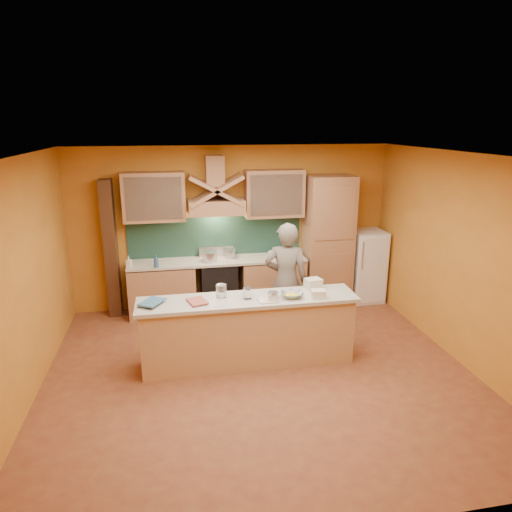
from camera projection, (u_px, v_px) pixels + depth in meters
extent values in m
cube|color=brown|center=(260.00, 373.00, 5.99)|extent=(5.50, 5.00, 0.01)
cube|color=white|center=(260.00, 156.00, 5.20)|extent=(5.50, 5.00, 0.01)
cube|color=#C57A26|center=(233.00, 227.00, 7.95)|extent=(5.50, 0.02, 2.80)
cube|color=#C57A26|center=(327.00, 381.00, 3.24)|extent=(5.50, 0.02, 2.80)
cube|color=#C57A26|center=(20.00, 286.00, 5.11)|extent=(0.02, 5.00, 2.80)
cube|color=#C57A26|center=(462.00, 260.00, 6.08)|extent=(0.02, 5.00, 2.80)
cube|color=#AB754E|center=(163.00, 290.00, 7.73)|extent=(1.10, 0.60, 0.86)
cube|color=#AB754E|center=(272.00, 283.00, 8.06)|extent=(1.10, 0.60, 0.86)
cube|color=beige|center=(218.00, 261.00, 7.76)|extent=(3.00, 0.62, 0.04)
cube|color=black|center=(218.00, 285.00, 7.89)|extent=(0.60, 0.58, 0.90)
cube|color=#19372C|center=(216.00, 237.00, 7.93)|extent=(3.00, 0.03, 0.70)
cube|color=#AB754E|center=(216.00, 207.00, 7.55)|extent=(0.92, 0.50, 0.24)
cube|color=#AB754E|center=(215.00, 171.00, 7.48)|extent=(0.30, 0.30, 0.50)
cube|color=#AB754E|center=(154.00, 197.00, 7.39)|extent=(1.00, 0.35, 0.80)
cube|color=#AB754E|center=(274.00, 193.00, 7.74)|extent=(1.00, 0.35, 0.80)
cube|color=#AB754E|center=(328.00, 241.00, 8.03)|extent=(0.80, 0.60, 2.30)
cube|color=white|center=(366.00, 266.00, 8.31)|extent=(0.58, 0.60, 1.30)
cube|color=#472816|center=(111.00, 249.00, 7.52)|extent=(0.20, 0.30, 2.30)
cube|color=tan|center=(248.00, 333.00, 6.13)|extent=(2.80, 0.55, 0.88)
cube|color=beige|center=(248.00, 300.00, 6.00)|extent=(2.90, 0.62, 0.05)
imported|color=#70665B|center=(286.00, 281.00, 6.80)|extent=(0.75, 0.61, 1.78)
cylinder|color=silver|center=(210.00, 258.00, 7.67)|extent=(0.30, 0.30, 0.15)
cylinder|color=#AFAFB6|center=(230.00, 255.00, 7.83)|extent=(0.22, 0.22, 0.16)
imported|color=silver|center=(129.00, 262.00, 7.32)|extent=(0.10, 0.10, 0.18)
imported|color=#2F5A83|center=(156.00, 261.00, 7.30)|extent=(0.11, 0.11, 0.21)
imported|color=silver|center=(285.00, 255.00, 7.87)|extent=(0.29, 0.29, 0.07)
cube|color=silver|center=(278.00, 254.00, 7.93)|extent=(0.33, 0.30, 0.10)
imported|color=#A94A3C|center=(189.00, 303.00, 5.79)|extent=(0.29, 0.34, 0.03)
imported|color=#39637E|center=(144.00, 301.00, 5.81)|extent=(0.37, 0.40, 0.02)
cylinder|color=white|center=(221.00, 291.00, 6.01)|extent=(0.17, 0.17, 0.17)
cylinder|color=white|center=(247.00, 293.00, 5.95)|extent=(0.13, 0.13, 0.15)
cube|color=white|center=(273.00, 297.00, 5.88)|extent=(0.14, 0.14, 0.11)
imported|color=white|center=(292.00, 295.00, 6.01)|extent=(0.31, 0.31, 0.07)
cube|color=beige|center=(269.00, 300.00, 5.89)|extent=(0.26, 0.20, 0.02)
cube|color=beige|center=(313.00, 284.00, 6.33)|extent=(0.25, 0.22, 0.14)
cube|color=beige|center=(318.00, 294.00, 5.98)|extent=(0.20, 0.17, 0.11)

